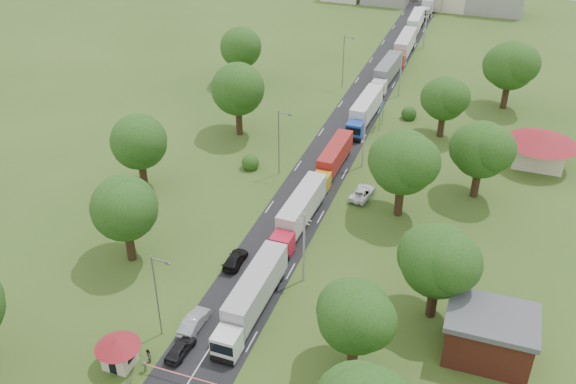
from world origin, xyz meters
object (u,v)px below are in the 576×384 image
at_px(car_lane_front, 180,349).
at_px(info_sign, 382,111).
at_px(car_lane_mid, 194,322).
at_px(boom_barrier, 174,373).
at_px(truck_0, 252,296).
at_px(guard_booth, 118,348).

bearing_deg(car_lane_front, info_sign, -93.46).
bearing_deg(info_sign, car_lane_front, -97.60).
bearing_deg(info_sign, car_lane_mid, -98.54).
relative_size(boom_barrier, car_lane_mid, 1.96).
distance_m(info_sign, car_lane_front, 57.35).
xyz_separation_m(boom_barrier, car_lane_front, (-1.03, 3.20, -0.20)).
height_order(truck_0, car_lane_mid, truck_0).
bearing_deg(car_lane_front, guard_booth, 37.71).
xyz_separation_m(truck_0, car_lane_front, (-4.46, -7.90, -1.57)).
distance_m(guard_booth, info_sign, 61.27).
relative_size(boom_barrier, truck_0, 0.60).
distance_m(boom_barrier, car_lane_front, 3.36).
relative_size(info_sign, car_lane_mid, 0.87).
relative_size(boom_barrier, info_sign, 2.25).
height_order(info_sign, car_lane_front, info_sign).
bearing_deg(truck_0, guard_booth, -129.91).
distance_m(truck_0, car_lane_front, 9.21).
bearing_deg(guard_booth, car_lane_mid, 57.59).
relative_size(guard_booth, info_sign, 1.07).
bearing_deg(car_lane_mid, truck_0, -138.67).
relative_size(car_lane_front, car_lane_mid, 0.87).
relative_size(info_sign, car_lane_front, 1.01).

